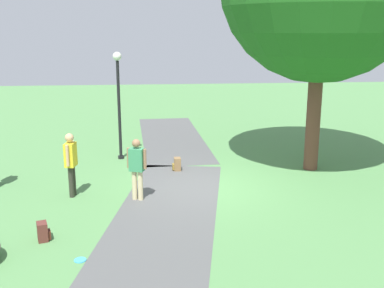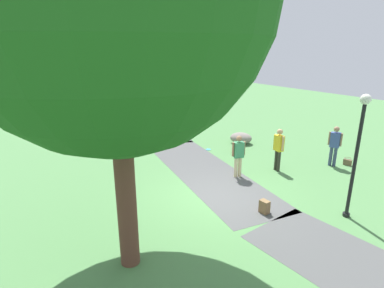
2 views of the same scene
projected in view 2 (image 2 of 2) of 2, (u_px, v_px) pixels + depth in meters
name	position (u px, v px, depth m)	size (l,w,h in m)	color
ground_plane	(214.00, 198.00, 10.22)	(48.00, 48.00, 0.00)	#51854B
footpath_segment_mid	(206.00, 172.00, 12.33)	(8.30, 3.79, 0.01)	#4F5050
footpath_segment_far	(162.00, 124.00, 19.54)	(8.28, 5.39, 0.01)	#4F5050
lamp_post	(358.00, 144.00, 8.49)	(0.28, 0.28, 3.56)	black
lawn_boulder	(241.00, 138.00, 15.75)	(1.38, 1.32, 0.56)	gray
woman_with_handbag	(335.00, 143.00, 12.65)	(0.48, 0.37, 1.66)	#384362
man_near_boulder	(279.00, 147.00, 12.17)	(0.51, 0.30, 1.70)	#2E2E24
passerby_on_path	(238.00, 153.00, 11.59)	(0.35, 0.49, 1.61)	beige
handbag_on_grass	(348.00, 162.00, 12.96)	(0.34, 0.33, 0.31)	brown
backpack_by_boulder	(236.00, 148.00, 14.57)	(0.33, 0.32, 0.40)	#5A2A24
spare_backpack_on_lawn	(265.00, 207.00, 9.28)	(0.28, 0.26, 0.40)	brown
frisbee_on_grass	(208.00, 149.00, 14.89)	(0.23, 0.23, 0.02)	#42A4DB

